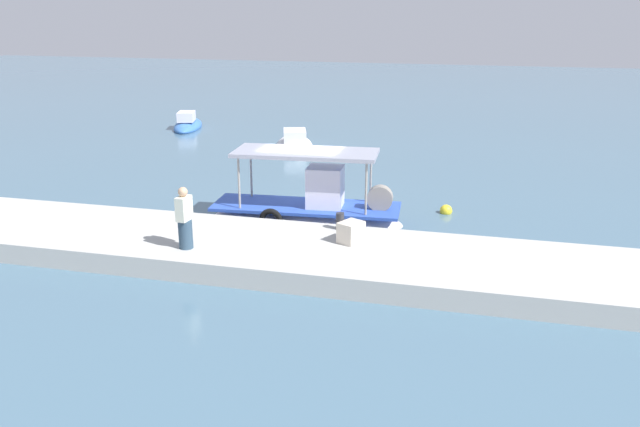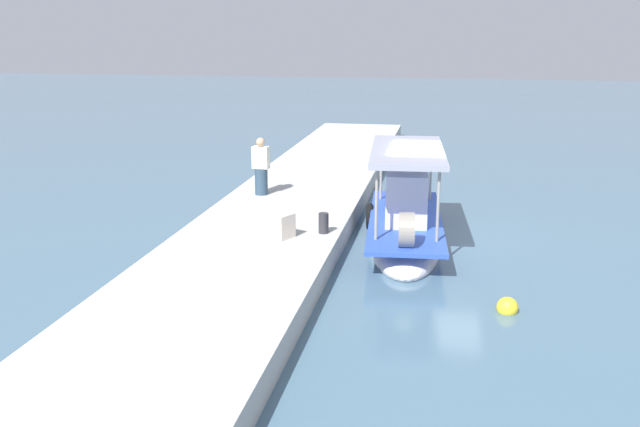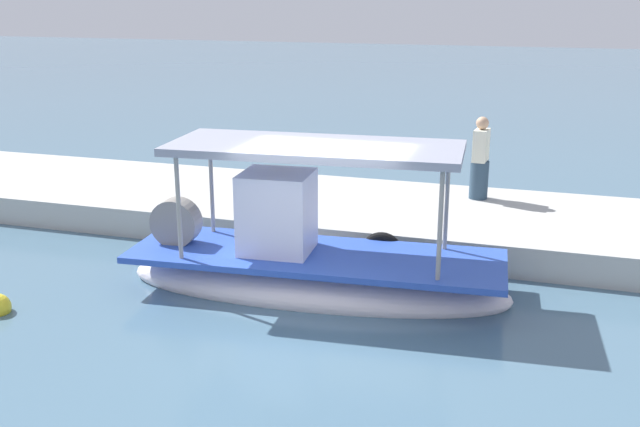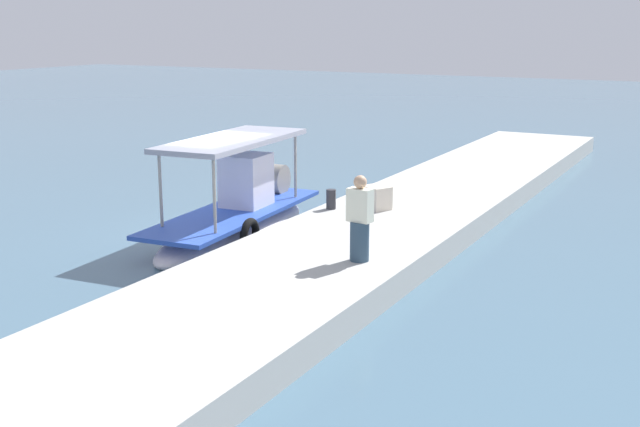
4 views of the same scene
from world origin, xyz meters
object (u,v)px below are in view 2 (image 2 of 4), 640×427
main_fishing_boat (405,226)px  fisherman_near_bollard (261,169)px  cargo_crate (278,225)px  marker_buoy (507,308)px  mooring_bollard (324,223)px

main_fishing_boat → fisherman_near_bollard: size_ratio=3.77×
fisherman_near_bollard → cargo_crate: bearing=20.1°
cargo_crate → marker_buoy: cargo_crate is taller
main_fishing_boat → cargo_crate: size_ratio=9.83×
mooring_bollard → cargo_crate: size_ratio=0.76×
fisherman_near_bollard → mooring_bollard: (3.64, 2.52, -0.52)m
mooring_bollard → marker_buoy: 5.03m
main_fishing_boat → mooring_bollard: bearing=-52.3°
mooring_bollard → cargo_crate: cargo_crate is taller
main_fishing_boat → marker_buoy: size_ratio=15.05×
fisherman_near_bollard → mooring_bollard: bearing=34.6°
main_fishing_boat → marker_buoy: (4.21, 2.27, -0.35)m
mooring_bollard → marker_buoy: mooring_bollard is taller
marker_buoy → fisherman_near_bollard: bearing=-134.1°
main_fishing_boat → marker_buoy: bearing=28.4°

